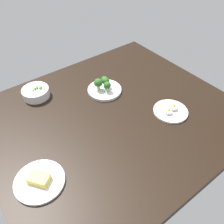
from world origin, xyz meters
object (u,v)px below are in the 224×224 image
(plate_cheese, at_px, (39,181))
(plate_broccoli, at_px, (104,88))
(bowl_peas, at_px, (36,92))
(plate_eggs, at_px, (171,111))

(plate_cheese, xyz_separation_m, plate_broccoli, (0.56, 0.33, 0.01))
(plate_cheese, bearing_deg, bowl_peas, 66.79)
(bowl_peas, xyz_separation_m, plate_eggs, (0.51, -0.56, -0.02))
(bowl_peas, height_order, plate_eggs, bowl_peas)
(plate_eggs, bearing_deg, plate_broccoli, 115.77)
(plate_cheese, relative_size, plate_eggs, 1.12)
(bowl_peas, bearing_deg, plate_eggs, -47.52)
(plate_cheese, distance_m, bowl_peas, 0.57)
(bowl_peas, bearing_deg, plate_cheese, -113.21)
(plate_broccoli, height_order, plate_eggs, plate_broccoli)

